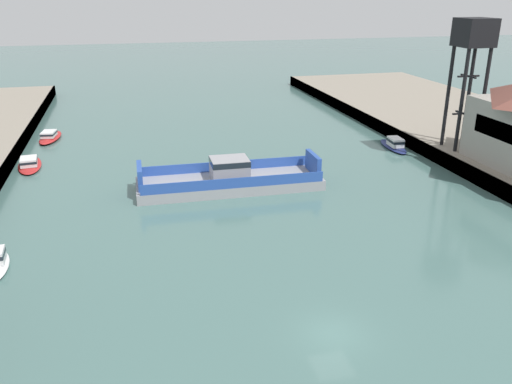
{
  "coord_description": "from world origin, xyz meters",
  "views": [
    {
      "loc": [
        -11.43,
        -25.63,
        20.27
      ],
      "look_at": [
        0.0,
        20.27,
        2.0
      ],
      "focal_mm": 36.82,
      "sensor_mm": 36.0,
      "label": 1
    }
  ],
  "objects_px": {
    "chain_ferry": "(230,179)",
    "moored_boat_mid_right": "(394,144)",
    "moored_boat_near_left": "(29,163)",
    "crane_tower": "(473,44)",
    "moored_boat_far_right": "(50,136)"
  },
  "relations": [
    {
      "from": "moored_boat_far_right",
      "to": "crane_tower",
      "type": "height_order",
      "value": "crane_tower"
    },
    {
      "from": "moored_boat_near_left",
      "to": "moored_boat_mid_right",
      "type": "distance_m",
      "value": 47.23
    },
    {
      "from": "chain_ferry",
      "to": "moored_boat_near_left",
      "type": "height_order",
      "value": "chain_ferry"
    },
    {
      "from": "moored_boat_near_left",
      "to": "crane_tower",
      "type": "xyz_separation_m",
      "value": [
        52.21,
        -10.22,
        13.79
      ]
    },
    {
      "from": "chain_ferry",
      "to": "moored_boat_mid_right",
      "type": "bearing_deg",
      "value": 21.46
    },
    {
      "from": "moored_boat_near_left",
      "to": "moored_boat_mid_right",
      "type": "height_order",
      "value": "moored_boat_mid_right"
    },
    {
      "from": "moored_boat_mid_right",
      "to": "moored_boat_near_left",
      "type": "bearing_deg",
      "value": 175.94
    },
    {
      "from": "moored_boat_far_right",
      "to": "moored_boat_near_left",
      "type": "bearing_deg",
      "value": -94.49
    },
    {
      "from": "moored_boat_mid_right",
      "to": "crane_tower",
      "type": "height_order",
      "value": "crane_tower"
    },
    {
      "from": "chain_ferry",
      "to": "moored_boat_far_right",
      "type": "relative_size",
      "value": 2.57
    },
    {
      "from": "moored_boat_far_right",
      "to": "moored_boat_mid_right",
      "type": "bearing_deg",
      "value": -19.2
    },
    {
      "from": "crane_tower",
      "to": "chain_ferry",
      "type": "bearing_deg",
      "value": -174.5
    },
    {
      "from": "moored_boat_mid_right",
      "to": "crane_tower",
      "type": "bearing_deg",
      "value": -53.45
    },
    {
      "from": "moored_boat_mid_right",
      "to": "moored_boat_far_right",
      "type": "height_order",
      "value": "moored_boat_mid_right"
    },
    {
      "from": "moored_boat_mid_right",
      "to": "crane_tower",
      "type": "distance_m",
      "value": 16.14
    }
  ]
}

